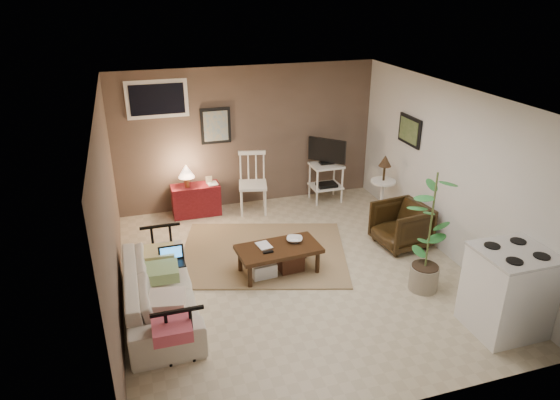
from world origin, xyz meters
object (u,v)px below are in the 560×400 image
object	(u,v)px
side_table	(384,180)
armchair	(401,223)
tv_stand	(326,169)
spindle_chair	(253,185)
potted_plant	(430,229)
stove	(508,291)
red_console	(195,197)
sofa	(159,283)
coffee_table	(278,258)

from	to	relation	value
side_table	armchair	distance (m)	1.03
tv_stand	spindle_chair	bearing A→B (deg)	-177.98
tv_stand	potted_plant	bearing A→B (deg)	-87.52
stove	red_console	bearing A→B (deg)	125.18
sofa	spindle_chair	xyz separation A→B (m)	(1.76, 2.46, 0.09)
armchair	stove	size ratio (longest dim) A/B	0.71
side_table	spindle_chair	bearing A→B (deg)	156.20
spindle_chair	red_console	bearing A→B (deg)	171.60
red_console	armchair	world-z (taller)	red_console
coffee_table	side_table	world-z (taller)	side_table
sofa	tv_stand	distance (m)	4.01
side_table	stove	world-z (taller)	side_table
side_table	stove	xyz separation A→B (m)	(-0.08, -3.05, -0.17)
side_table	armchair	xyz separation A→B (m)	(-0.19, -0.97, -0.32)
tv_stand	stove	distance (m)	4.01
red_console	potted_plant	distance (m)	3.99
side_table	armchair	bearing A→B (deg)	-101.22
coffee_table	armchair	world-z (taller)	armchair
coffee_table	sofa	xyz separation A→B (m)	(-1.58, -0.41, 0.16)
sofa	stove	distance (m)	3.95
tv_stand	stove	xyz separation A→B (m)	(0.55, -3.97, -0.11)
sofa	side_table	world-z (taller)	side_table
red_console	spindle_chair	size ratio (longest dim) A/B	0.90
armchair	coffee_table	bearing A→B (deg)	-90.78
tv_stand	potted_plant	distance (m)	3.02
coffee_table	armchair	xyz separation A→B (m)	(1.97, 0.21, 0.13)
coffee_table	spindle_chair	distance (m)	2.07
sofa	stove	bearing A→B (deg)	-111.81
sofa	stove	size ratio (longest dim) A/B	1.98
red_console	spindle_chair	distance (m)	0.99
coffee_table	side_table	xyz separation A→B (m)	(2.16, 1.17, 0.44)
spindle_chair	armchair	world-z (taller)	spindle_chair
spindle_chair	stove	size ratio (longest dim) A/B	1.01
sofa	potted_plant	xyz separation A→B (m)	(3.25, -0.51, 0.47)
stove	potted_plant	bearing A→B (deg)	113.41
coffee_table	side_table	distance (m)	2.50
tv_stand	side_table	world-z (taller)	tv_stand
sofa	stove	world-z (taller)	stove
sofa	armchair	bearing A→B (deg)	-80.16
coffee_table	potted_plant	xyz separation A→B (m)	(1.67, -0.91, 0.63)
spindle_chair	potted_plant	bearing A→B (deg)	-63.35
coffee_table	spindle_chair	xyz separation A→B (m)	(0.18, 2.05, 0.25)
coffee_table	sofa	size ratio (longest dim) A/B	0.57
stove	coffee_table	bearing A→B (deg)	137.99
armchair	potted_plant	world-z (taller)	potted_plant
coffee_table	side_table	size ratio (longest dim) A/B	1.05
side_table	coffee_table	bearing A→B (deg)	-151.49
spindle_chair	tv_stand	xyz separation A→B (m)	(1.36, 0.05, 0.13)
tv_stand	armchair	xyz separation A→B (m)	(0.43, -1.89, -0.25)
spindle_chair	armchair	bearing A→B (deg)	-45.80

